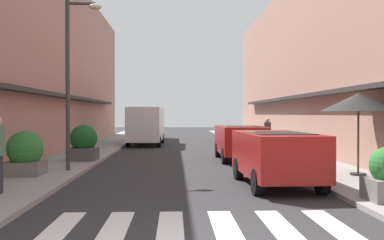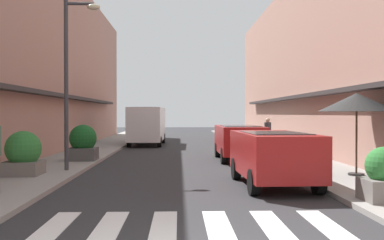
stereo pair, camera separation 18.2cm
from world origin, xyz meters
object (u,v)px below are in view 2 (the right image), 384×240
Objects in this scene: planter_corner at (384,176)px; planter_far at (83,143)px; parked_car_mid at (239,139)px; street_lamp at (72,66)px; planter_midblock at (23,154)px; cafe_umbrella at (357,103)px; parked_car_near at (273,153)px; delivery_van at (147,123)px; pedestrian_walking_far at (268,134)px.

planter_corner is 11.82m from planter_far.
parked_car_mid is at bearing 7.96° from planter_far.
street_lamp reaches higher than planter_corner.
planter_midblock is (-9.06, 4.30, 0.10)m from planter_corner.
parked_car_mid is 3.68× the size of planter_corner.
parked_car_near is at bearing -155.55° from cafe_umbrella.
cafe_umbrella is at bearing 76.02° from planter_corner.
planter_midblock is at bearing -100.71° from delivery_van.
planter_midblock is 12.35m from pedestrian_walking_far.
delivery_van is 10.34m from planter_far.
street_lamp reaches higher than cafe_umbrella.
parked_car_mid is at bearing 90.00° from parked_car_near.
cafe_umbrella is at bearing 24.45° from parked_car_near.
cafe_umbrella is at bearing -9.79° from street_lamp.
parked_car_near is 16.68m from delivery_van.
planter_midblock is 0.81× the size of pedestrian_walking_far.
street_lamp reaches higher than delivery_van.
pedestrian_walking_far is (7.91, 7.20, -2.54)m from street_lamp.
delivery_van is 19.76m from planter_corner.
street_lamp is 4.14m from planter_far.
delivery_van reaches higher than pedestrian_walking_far.
parked_car_near is 2.86× the size of planter_far.
parked_car_near reaches higher than planter_corner.
street_lamp reaches higher than parked_car_mid.
street_lamp reaches higher than pedestrian_walking_far.
planter_corner is (7.86, -5.45, -2.87)m from street_lamp.
street_lamp is 4.21× the size of planter_midblock.
parked_car_near is at bearing 124.11° from planter_corner.
street_lamp is 3.96× the size of planter_far.
planter_corner is at bearing -25.39° from planter_midblock.
parked_car_mid is 6.33m from cafe_umbrella.
delivery_van reaches higher than planter_far.
planter_far is 0.86× the size of pedestrian_walking_far.
cafe_umbrella reaches higher than planter_midblock.
delivery_van is at bearing 116.05° from parked_car_mid.
delivery_van is at bearing 105.76° from parked_car_near.
planter_corner is (1.80, -2.66, -0.27)m from parked_car_near.
street_lamp is (-1.53, -13.26, 2.12)m from delivery_van.
street_lamp reaches higher than planter_far.
parked_car_mid reaches higher than planter_corner.
planter_corner is (-0.98, -3.92, -1.65)m from cafe_umbrella.
street_lamp is at bearing 43.95° from planter_midblock.
parked_car_near is at bearing -74.24° from delivery_van.
planter_far reaches higher than parked_car_mid.
cafe_umbrella is 2.15× the size of planter_corner.
parked_car_near is 1.64× the size of cafe_umbrella.
planter_midblock is at bearing -101.80° from planter_far.
parked_car_mid is 1.71× the size of cafe_umbrella.
planter_far reaches higher than planter_midblock.
planter_midblock is 0.94× the size of planter_far.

